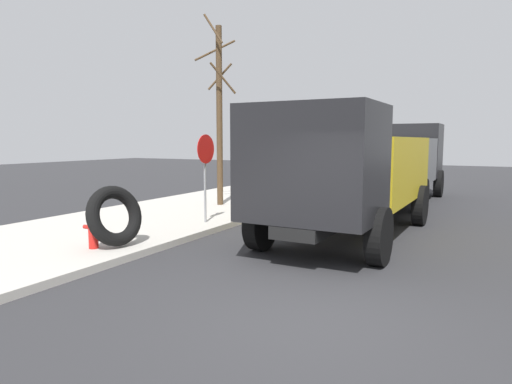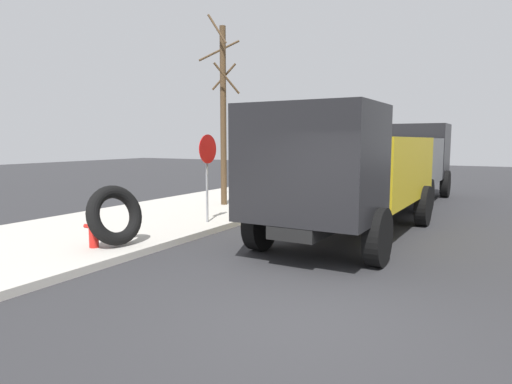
{
  "view_description": "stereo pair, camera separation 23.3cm",
  "coord_description": "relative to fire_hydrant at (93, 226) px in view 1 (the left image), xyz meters",
  "views": [
    {
      "loc": [
        -5.42,
        -2.07,
        2.32
      ],
      "look_at": [
        3.26,
        2.49,
        1.19
      ],
      "focal_mm": 31.49,
      "sensor_mm": 36.0,
      "label": 1
    },
    {
      "loc": [
        -5.31,
        -2.28,
        2.32
      ],
      "look_at": [
        3.26,
        2.49,
        1.19
      ],
      "focal_mm": 31.49,
      "sensor_mm": 36.0,
      "label": 2
    }
  ],
  "objects": [
    {
      "name": "ground_plane",
      "position": [
        -0.92,
        -4.96,
        -0.6
      ],
      "size": [
        80.0,
        80.0,
        0.0
      ],
      "primitive_type": "plane",
      "color": "#2D2D30"
    },
    {
      "name": "dump_truck_gray",
      "position": [
        11.41,
        -3.88,
        1.01
      ],
      "size": [
        7.02,
        2.85,
        3.0
      ],
      "color": "slate",
      "rests_on": "ground"
    },
    {
      "name": "sidewalk_curb",
      "position": [
        -0.92,
        1.54,
        -0.53
      ],
      "size": [
        36.0,
        5.0,
        0.15
      ],
      "primitive_type": "cube",
      "color": "#BCB7AD",
      "rests_on": "ground"
    },
    {
      "name": "dump_truck_yellow",
      "position": [
        4.1,
        -4.06,
        1.01
      ],
      "size": [
        7.05,
        2.92,
        3.0
      ],
      "color": "gold",
      "rests_on": "ground"
    },
    {
      "name": "stop_sign",
      "position": [
        3.49,
        -0.37,
        1.17
      ],
      "size": [
        0.76,
        0.08,
        2.33
      ],
      "color": "gray",
      "rests_on": "sidewalk_curb"
    },
    {
      "name": "bare_tree",
      "position": [
        6.5,
        1.09,
        2.68
      ],
      "size": [
        1.65,
        1.65,
        6.23
      ],
      "color": "#4C3823",
      "rests_on": "sidewalk_curb"
    },
    {
      "name": "loose_tire",
      "position": [
        0.32,
        -0.27,
        0.19
      ],
      "size": [
        1.34,
        0.82,
        1.28
      ],
      "primitive_type": "torus",
      "rotation": [
        1.3,
        0.0,
        -0.18
      ],
      "color": "black",
      "rests_on": "sidewalk_curb"
    },
    {
      "name": "fire_hydrant",
      "position": [
        0.0,
        0.0,
        0.0
      ],
      "size": [
        0.22,
        0.49,
        0.85
      ],
      "color": "red",
      "rests_on": "sidewalk_curb"
    }
  ]
}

